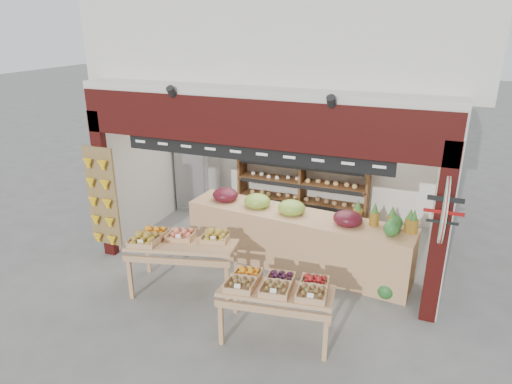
% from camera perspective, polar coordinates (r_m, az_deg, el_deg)
% --- Properties ---
extents(ground, '(60.00, 60.00, 0.00)m').
position_cam_1_polar(ground, '(8.51, 1.90, -7.65)').
color(ground, '#60605C').
rests_on(ground, ground).
extents(shop_structure, '(6.36, 5.12, 5.40)m').
position_cam_1_polar(shop_structure, '(9.03, 5.83, 19.86)').
color(shop_structure, beige).
rests_on(shop_structure, ground).
extents(banana_board, '(0.60, 0.15, 1.80)m').
position_cam_1_polar(banana_board, '(8.38, -18.74, -0.87)').
color(banana_board, olive).
rests_on(banana_board, ground).
extents(gift_sign, '(0.04, 0.93, 0.92)m').
position_cam_1_polar(gift_sign, '(6.37, 22.45, -2.03)').
color(gift_sign, '#C3F5D4').
rests_on(gift_sign, ground).
extents(back_shelving, '(2.86, 0.47, 1.78)m').
position_cam_1_polar(back_shelving, '(9.82, 5.84, 3.06)').
color(back_shelving, brown).
rests_on(back_shelving, ground).
extents(refrigerator, '(0.86, 0.86, 2.00)m').
position_cam_1_polar(refrigerator, '(10.30, -7.29, 3.37)').
color(refrigerator, silver).
rests_on(refrigerator, ground).
extents(cardboard_stack, '(0.99, 0.72, 0.64)m').
position_cam_1_polar(cardboard_stack, '(9.49, -2.33, -2.95)').
color(cardboard_stack, beige).
rests_on(cardboard_stack, ground).
extents(mid_counter, '(3.96, 1.17, 1.20)m').
position_cam_1_polar(mid_counter, '(7.90, 5.00, -5.73)').
color(mid_counter, tan).
rests_on(mid_counter, ground).
extents(display_table_left, '(1.79, 1.27, 1.03)m').
position_cam_1_polar(display_table_left, '(7.29, -9.77, -6.11)').
color(display_table_left, tan).
rests_on(display_table_left, ground).
extents(display_table_right, '(1.58, 1.02, 0.96)m').
position_cam_1_polar(display_table_right, '(6.13, 2.71, -11.82)').
color(display_table_right, tan).
rests_on(display_table_right, ground).
extents(watermelon_pile, '(0.76, 0.72, 0.55)m').
position_cam_1_polar(watermelon_pile, '(7.64, 16.04, -10.33)').
color(watermelon_pile, '#194D1C').
rests_on(watermelon_pile, ground).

